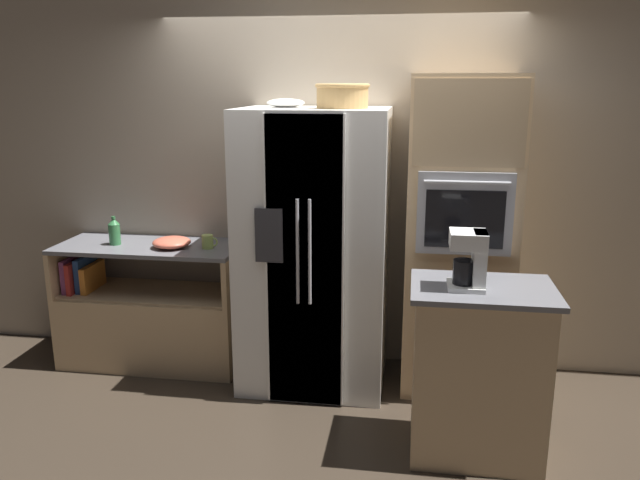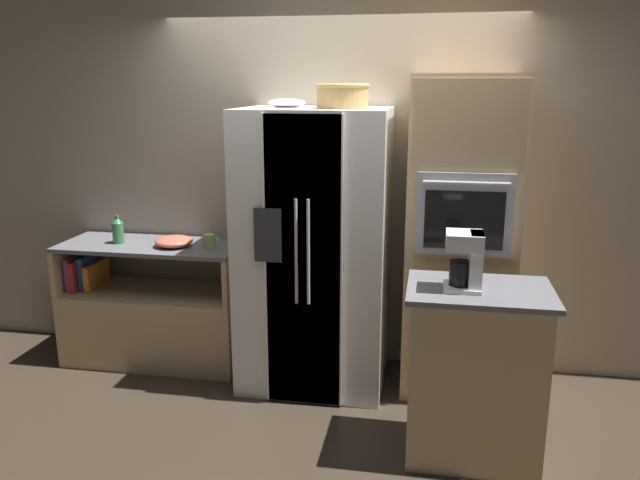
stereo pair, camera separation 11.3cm
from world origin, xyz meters
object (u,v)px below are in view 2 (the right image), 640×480
at_px(fruit_bowl, 287,103).
at_px(mug, 210,241).
at_px(refrigerator, 315,250).
at_px(wall_oven, 460,238).
at_px(coffee_maker, 468,259).
at_px(mixing_bowl, 174,241).
at_px(wicker_basket, 342,95).
at_px(bottle_tall, 118,230).

relative_size(fruit_bowl, mug, 2.16).
xyz_separation_m(refrigerator, wall_oven, (0.96, 0.08, 0.11)).
height_order(fruit_bowl, coffee_maker, fruit_bowl).
relative_size(fruit_bowl, coffee_maker, 0.80).
relative_size(refrigerator, wall_oven, 0.90).
bearing_deg(coffee_maker, mixing_bowl, 156.99).
bearing_deg(mug, coffee_maker, -26.40).
height_order(wicker_basket, mixing_bowl, wicker_basket).
height_order(bottle_tall, mixing_bowl, bottle_tall).
xyz_separation_m(refrigerator, wicker_basket, (0.19, -0.07, 1.03)).
distance_m(wall_oven, coffee_maker, 0.88).
bearing_deg(mixing_bowl, bottle_tall, 177.72).
relative_size(fruit_bowl, mixing_bowl, 0.92).
bearing_deg(wicker_basket, wall_oven, 10.72).
distance_m(fruit_bowl, mixing_bowl, 1.29).
bearing_deg(coffee_maker, refrigerator, 140.56).
bearing_deg(mixing_bowl, fruit_bowl, 1.01).
distance_m(wall_oven, mug, 1.74).
xyz_separation_m(refrigerator, mixing_bowl, (-1.04, 0.06, 0.00)).
distance_m(fruit_bowl, bottle_tall, 1.57).
bearing_deg(coffee_maker, mug, 153.60).
relative_size(wicker_basket, mixing_bowl, 1.26).
distance_m(wicker_basket, mixing_bowl, 1.61).
height_order(mug, mixing_bowl, mug).
relative_size(wicker_basket, fruit_bowl, 1.37).
relative_size(wall_oven, fruit_bowl, 8.44).
relative_size(refrigerator, bottle_tall, 9.07).
bearing_deg(bottle_tall, mug, -0.41).
bearing_deg(wicker_basket, fruit_bowl, 160.62).
bearing_deg(fruit_bowl, coffee_maker, -36.62).
height_order(refrigerator, wicker_basket, wicker_basket).
bearing_deg(wall_oven, bottle_tall, -179.85).
bearing_deg(mixing_bowl, wicker_basket, -5.70).
bearing_deg(mug, fruit_bowl, 0.23).
relative_size(mug, mixing_bowl, 0.43).
distance_m(mug, mixing_bowl, 0.27).
xyz_separation_m(wicker_basket, coffee_maker, (0.78, -0.73, -0.82)).
height_order(mixing_bowl, coffee_maker, coffee_maker).
xyz_separation_m(bottle_tall, mixing_bowl, (0.44, -0.02, -0.06)).
relative_size(refrigerator, mixing_bowl, 6.97).
bearing_deg(mug, bottle_tall, 179.59).
relative_size(wall_oven, mug, 18.20).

